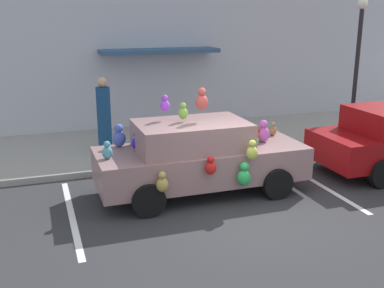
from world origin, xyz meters
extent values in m
plane|color=#2D2D30|center=(0.00, 0.00, 0.00)|extent=(60.00, 60.00, 0.00)
cube|color=gray|center=(0.00, 5.00, 0.07)|extent=(24.00, 4.00, 0.15)
cube|color=#B2B7C1|center=(0.00, 7.15, 3.20)|extent=(24.00, 0.30, 6.40)
cube|color=#2D4F72|center=(0.23, 6.60, 2.55)|extent=(3.60, 1.10, 0.12)
cube|color=silver|center=(2.33, 1.00, 0.00)|extent=(0.12, 3.60, 0.01)
cube|color=silver|center=(-3.02, 1.00, 0.00)|extent=(0.12, 3.60, 0.01)
cube|color=gray|center=(-0.31, 1.34, 0.64)|extent=(4.34, 1.65, 0.68)
cube|color=gray|center=(-0.52, 1.34, 1.26)|extent=(2.26, 1.45, 0.56)
cylinder|color=black|center=(1.04, 2.16, 0.32)|extent=(0.64, 0.22, 0.64)
cylinder|color=black|center=(1.04, 0.51, 0.32)|extent=(0.64, 0.22, 0.64)
cylinder|color=black|center=(-1.65, 2.16, 0.32)|extent=(0.64, 0.22, 0.64)
cylinder|color=black|center=(-1.65, 0.51, 0.32)|extent=(0.64, 0.22, 0.64)
ellipsoid|color=#A952EB|center=(0.38, 1.02, 1.15)|extent=(0.28, 0.23, 0.34)
sphere|color=#A952EB|center=(0.38, 1.02, 1.38)|extent=(0.18, 0.18, 0.18)
ellipsoid|color=#973732|center=(0.97, 1.32, 1.11)|extent=(0.20, 0.17, 0.24)
sphere|color=#973732|center=(0.97, 1.32, 1.27)|extent=(0.13, 0.13, 0.13)
ellipsoid|color=#BAC948|center=(0.40, 0.42, 1.06)|extent=(0.23, 0.19, 0.27)
sphere|color=#BAC948|center=(0.40, 0.42, 1.25)|extent=(0.15, 0.15, 0.15)
ellipsoid|color=#995F3A|center=(1.56, 1.75, 1.09)|extent=(0.18, 0.15, 0.21)
sphere|color=#995F3A|center=(1.56, 1.75, 1.24)|extent=(0.11, 0.11, 0.11)
ellipsoid|color=#B1403B|center=(-0.30, 1.35, 1.93)|extent=(0.26, 0.22, 0.31)
sphere|color=#B1403B|center=(-0.30, 1.35, 2.15)|extent=(0.17, 0.17, 0.17)
ellipsoid|color=teal|center=(1.55, 1.75, 1.08)|extent=(0.16, 0.13, 0.19)
sphere|color=teal|center=(1.55, 1.75, 1.22)|extent=(0.10, 0.10, 0.10)
ellipsoid|color=red|center=(-0.45, 0.43, 0.84)|extent=(0.22, 0.18, 0.25)
sphere|color=red|center=(-0.45, 0.43, 1.02)|extent=(0.14, 0.14, 0.14)
ellipsoid|color=#2EBE9E|center=(0.65, 1.95, 1.14)|extent=(0.27, 0.22, 0.31)
sphere|color=#2EBE9E|center=(0.65, 1.95, 1.36)|extent=(0.17, 0.17, 0.17)
ellipsoid|color=#EDC765|center=(0.89, 1.68, 1.12)|extent=(0.22, 0.18, 0.26)
sphere|color=#EDC765|center=(0.89, 1.68, 1.30)|extent=(0.14, 0.14, 0.14)
ellipsoid|color=green|center=(0.24, 0.40, 0.58)|extent=(0.28, 0.23, 0.33)
sphere|color=green|center=(0.24, 0.40, 0.81)|extent=(0.18, 0.18, 0.18)
ellipsoid|color=teal|center=(-2.27, 1.21, 1.10)|extent=(0.20, 0.17, 0.24)
sphere|color=teal|center=(-2.27, 1.21, 1.27)|extent=(0.13, 0.13, 0.13)
ellipsoid|color=red|center=(-1.05, 0.70, 1.09)|extent=(0.18, 0.15, 0.22)
sphere|color=red|center=(-1.05, 0.70, 1.24)|extent=(0.12, 0.12, 0.12)
ellipsoid|color=#319152|center=(0.71, 0.98, 1.11)|extent=(0.22, 0.18, 0.26)
sphere|color=#319152|center=(0.71, 0.98, 1.29)|extent=(0.14, 0.14, 0.14)
ellipsoid|color=#E41BE0|center=(0.60, 1.27, 1.09)|extent=(0.18, 0.15, 0.21)
sphere|color=#E41BE0|center=(0.60, 1.27, 1.24)|extent=(0.11, 0.11, 0.11)
ellipsoid|color=#71AA39|center=(-0.68, 1.41, 1.72)|extent=(0.20, 0.16, 0.23)
sphere|color=#71AA39|center=(-0.68, 1.41, 1.88)|extent=(0.13, 0.13, 0.13)
ellipsoid|color=#2F1ECD|center=(-1.59, 1.63, 1.12)|extent=(0.23, 0.19, 0.27)
sphere|color=#2F1ECD|center=(-1.59, 1.63, 1.30)|extent=(0.14, 0.14, 0.14)
ellipsoid|color=#B34CA7|center=(1.10, 1.32, 1.15)|extent=(0.28, 0.23, 0.33)
sphere|color=#B34CA7|center=(1.10, 1.32, 1.38)|extent=(0.18, 0.18, 0.18)
ellipsoid|color=#445ABF|center=(-1.90, 1.97, 1.15)|extent=(0.28, 0.23, 0.33)
sphere|color=#445ABF|center=(-1.90, 1.97, 1.38)|extent=(0.18, 0.18, 0.18)
ellipsoid|color=#9D3EE6|center=(-0.98, 1.69, 1.84)|extent=(0.20, 0.17, 0.24)
sphere|color=#9D3EE6|center=(-0.98, 1.69, 2.01)|extent=(0.13, 0.13, 0.13)
ellipsoid|color=#AC9448|center=(-1.41, 0.42, 0.63)|extent=(0.23, 0.19, 0.27)
sphere|color=#AC9448|center=(-1.41, 0.42, 0.81)|extent=(0.15, 0.15, 0.15)
cylinder|color=black|center=(3.49, 2.08, 0.32)|extent=(0.64, 0.22, 0.64)
cylinder|color=black|center=(3.49, 0.32, 0.32)|extent=(0.64, 0.22, 0.64)
ellipsoid|color=#9E723D|center=(1.10, 3.72, 0.41)|extent=(0.41, 0.34, 0.52)
sphere|color=#9E723D|center=(1.10, 3.72, 0.78)|extent=(0.29, 0.29, 0.29)
sphere|color=#9E723D|center=(1.00, 3.72, 0.88)|extent=(0.12, 0.12, 0.12)
sphere|color=#9E723D|center=(1.20, 3.72, 0.88)|extent=(0.12, 0.12, 0.12)
cylinder|color=black|center=(5.08, 3.50, 1.95)|extent=(0.12, 0.12, 3.60)
sphere|color=#EAEACC|center=(5.08, 3.50, 3.89)|extent=(0.28, 0.28, 0.28)
cylinder|color=navy|center=(-1.79, 4.75, 0.98)|extent=(0.36, 0.36, 1.66)
sphere|color=tan|center=(-1.79, 4.75, 1.94)|extent=(0.26, 0.26, 0.26)
camera|label=1|loc=(-3.51, -7.37, 3.70)|focal=43.70mm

